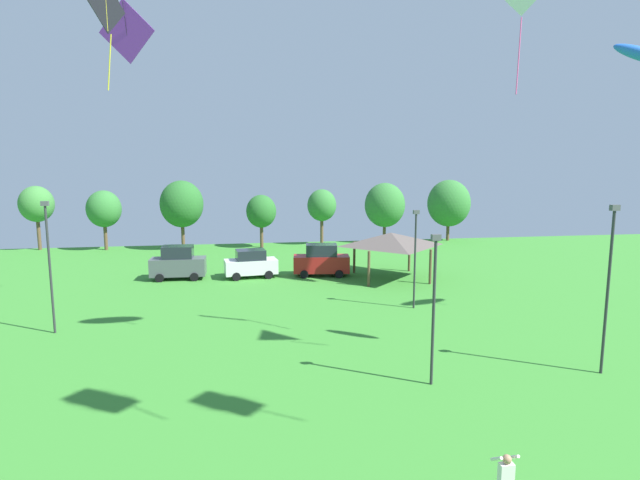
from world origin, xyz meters
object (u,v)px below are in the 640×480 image
park_pavilion (391,239)px  treeline_tree_4 (322,206)px  kite_flying_10 (127,32)px  light_post_1 (415,253)px  parked_car_second_from_left (251,264)px  treeline_tree_5 (385,205)px  treeline_tree_2 (182,204)px  treeline_tree_0 (36,204)px  light_post_2 (49,260)px  parked_car_third_from_left (321,260)px  parked_car_leftmost (178,263)px  treeline_tree_6 (449,203)px  light_post_0 (434,301)px  treeline_tree_3 (261,211)px  treeline_tree_1 (104,209)px  kite_flying_5 (106,9)px  light_post_3 (609,281)px

park_pavilion → treeline_tree_4: bearing=98.0°
kite_flying_10 → park_pavilion: 22.71m
light_post_1 → parked_car_second_from_left: bearing=133.3°
treeline_tree_5 → treeline_tree_2: bearing=-175.5°
kite_flying_10 → treeline_tree_0: kite_flying_10 is taller
light_post_2 → treeline_tree_4: light_post_2 is taller
parked_car_third_from_left → park_pavilion: park_pavilion is taller
park_pavilion → treeline_tree_2: treeline_tree_2 is taller
parked_car_second_from_left → treeline_tree_4: 18.14m
parked_car_second_from_left → treeline_tree_2: 16.88m
light_post_1 → parked_car_leftmost: bearing=145.4°
treeline_tree_5 → treeline_tree_6: size_ratio=0.95×
light_post_2 → treeline_tree_2: bearing=82.2°
light_post_0 → light_post_2: light_post_2 is taller
treeline_tree_2 → treeline_tree_5: (22.54, 1.76, -0.51)m
light_post_2 → treeline_tree_3: 29.12m
parked_car_third_from_left → light_post_0: size_ratio=0.76×
parked_car_second_from_left → treeline_tree_1: (-14.73, 15.71, 3.19)m
parked_car_second_from_left → treeline_tree_6: size_ratio=0.59×
parked_car_second_from_left → treeline_tree_3: (1.48, 14.75, 2.80)m
light_post_2 → light_post_0: bearing=-27.8°
parked_car_leftmost → light_post_0: 24.49m
kite_flying_5 → treeline_tree_4: kite_flying_5 is taller
parked_car_second_from_left → light_post_3: 25.45m
park_pavilion → treeline_tree_4: size_ratio=0.98×
kite_flying_10 → light_post_0: size_ratio=0.57×
light_post_2 → treeline_tree_3: light_post_2 is taller
light_post_3 → treeline_tree_0: size_ratio=1.06×
park_pavilion → light_post_2: size_ratio=0.88×
parked_car_third_from_left → treeline_tree_5: bearing=66.5°
parked_car_leftmost → treeline_tree_6: (29.01, 16.27, 3.13)m
light_post_2 → treeline_tree_1: bearing=98.8°
parked_car_second_from_left → park_pavilion: 11.10m
light_post_2 → treeline_tree_6: treeline_tree_6 is taller
treeline_tree_0 → treeline_tree_5: size_ratio=0.98×
kite_flying_10 → treeline_tree_1: kite_flying_10 is taller
parked_car_third_from_left → treeline_tree_0: 32.36m
light_post_0 → light_post_3: 7.50m
treeline_tree_5 → treeline_tree_6: treeline_tree_6 is taller
park_pavilion → light_post_0: 19.26m
parked_car_third_from_left → light_post_1: light_post_1 is taller
treeline_tree_5 → treeline_tree_0: bearing=179.8°
light_post_2 → treeline_tree_6: 44.18m
parked_car_second_from_left → treeline_tree_0: treeline_tree_0 is taller
light_post_1 → treeline_tree_3: size_ratio=1.07×
treeline_tree_1 → parked_car_leftmost: bearing=-59.3°
treeline_tree_5 → treeline_tree_3: bearing=-171.9°
parked_car_third_from_left → park_pavilion: size_ratio=0.76×
light_post_0 → treeline_tree_6: treeline_tree_6 is taller
light_post_0 → light_post_3: (7.48, -0.10, 0.54)m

